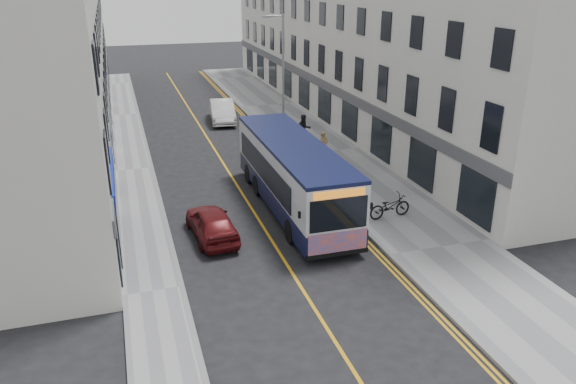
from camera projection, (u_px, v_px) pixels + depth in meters
ground at (282, 257)px, 21.70m from camera, size 140.00×140.00×0.00m
pavement_east at (324, 152)px, 34.05m from camera, size 4.50×64.00×0.12m
pavement_west at (134, 170)px, 30.97m from camera, size 2.00×64.00×0.12m
kerb_east at (289, 155)px, 33.43m from camera, size 0.18×64.00×0.13m
kerb_west at (152, 168)px, 31.24m from camera, size 0.18×64.00×0.13m
road_centre_line at (223, 163)px, 32.36m from camera, size 0.12×64.00×0.01m
road_dbl_yellow_inner at (282, 157)px, 33.33m from camera, size 0.10×64.00×0.01m
road_dbl_yellow_outer at (285, 157)px, 33.39m from camera, size 0.10×64.00×0.01m
terrace_east at (350, 27)px, 41.12m from camera, size 6.00×46.00×13.00m
terrace_west at (51, 35)px, 35.50m from camera, size 6.00×46.00×13.00m
streetlamp at (282, 77)px, 33.67m from camera, size 1.32×0.18×8.00m
city_bus at (293, 173)px, 25.46m from camera, size 2.57×11.01×3.20m
bicycle at (390, 206)px, 24.72m from camera, size 2.06×0.89×1.05m
pedestrian_near at (323, 146)px, 32.27m from camera, size 0.70×0.58×1.64m
pedestrian_far at (304, 129)px, 35.20m from camera, size 0.92×0.72×1.85m
car_white at (222, 111)px, 40.85m from camera, size 2.19×4.88×1.56m
car_maroon at (212, 223)px, 23.03m from camera, size 1.87×4.06×1.35m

